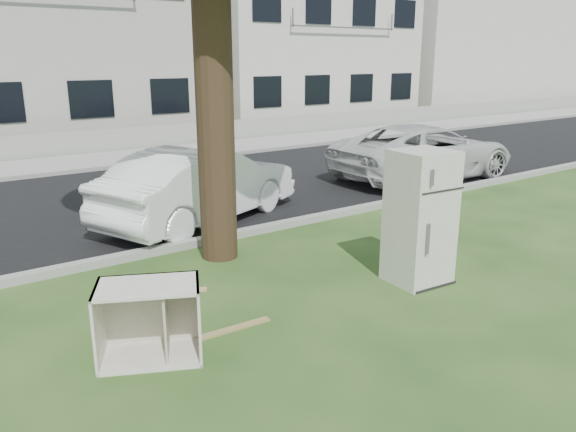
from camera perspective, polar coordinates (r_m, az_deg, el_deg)
ground at (r=7.39m, az=2.66°, el=-7.36°), size 120.00×120.00×0.00m
road at (r=12.43m, az=-14.70°, el=1.79°), size 120.00×7.00×0.01m
kerb_near at (r=9.31m, az=-6.70°, el=-2.49°), size 120.00×0.18×0.12m
kerb_far at (r=15.73m, az=-19.44°, el=4.27°), size 120.00×0.18×0.12m
sidewalk at (r=17.11m, az=-20.84°, el=5.02°), size 120.00×2.80×0.01m
low_wall at (r=18.59m, az=-22.27°, el=6.75°), size 120.00×0.15×0.70m
townhouse_center at (r=23.22m, az=-26.22°, el=16.30°), size 11.22×8.16×7.44m
townhouse_right at (r=28.01m, az=-0.20°, el=16.88°), size 10.20×8.16×6.84m
filler_right at (r=38.18m, az=17.40°, el=15.57°), size 16.00×9.00×6.40m
fridge at (r=7.54m, az=13.27°, el=-0.15°), size 0.78×0.73×1.77m
cabinet at (r=5.81m, az=-13.88°, el=-10.35°), size 1.17×0.99×0.78m
plank_a at (r=6.30m, az=-6.89°, el=-11.65°), size 1.23×0.15×0.02m
plank_b at (r=7.44m, az=-12.11°, el=-7.46°), size 0.93×0.56×0.02m
plank_c at (r=6.47m, az=-12.26°, el=-11.16°), size 0.13×0.73×0.02m
car_center at (r=10.29m, az=-8.89°, el=3.14°), size 4.38×2.86×1.36m
car_right at (r=14.25m, az=13.67°, el=6.36°), size 4.93×2.42×1.35m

